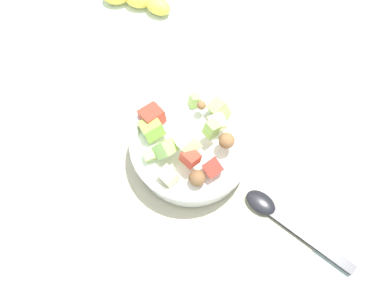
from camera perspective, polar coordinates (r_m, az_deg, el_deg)
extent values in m
plane|color=silver|center=(0.87, 0.93, -1.42)|extent=(2.40, 2.40, 0.00)
cube|color=#BCB299|center=(0.87, 0.93, -1.35)|extent=(0.51, 0.36, 0.01)
cylinder|color=white|center=(0.84, 0.00, -0.46)|extent=(0.20, 0.20, 0.06)
torus|color=white|center=(0.81, 0.00, 0.32)|extent=(0.22, 0.22, 0.02)
cube|color=beige|center=(0.78, -2.83, -3.82)|extent=(0.03, 0.03, 0.03)
cube|color=#BC3828|center=(0.76, -0.18, -1.62)|extent=(0.03, 0.03, 0.03)
cube|color=red|center=(0.78, 2.47, -2.82)|extent=(0.03, 0.03, 0.03)
cube|color=#A3CC6B|center=(0.82, 3.25, 4.06)|extent=(0.04, 0.03, 0.05)
cube|color=#93C160|center=(0.78, -3.24, -0.54)|extent=(0.04, 0.04, 0.05)
sphere|color=brown|center=(0.81, 1.13, 4.64)|extent=(0.02, 0.02, 0.03)
cube|color=beige|center=(0.80, 3.30, 2.40)|extent=(0.03, 0.04, 0.03)
sphere|color=brown|center=(0.78, 4.14, 0.41)|extent=(0.04, 0.04, 0.04)
cube|color=beige|center=(0.77, -0.72, 0.42)|extent=(0.04, 0.04, 0.05)
cube|color=#BC3828|center=(0.82, -4.79, 3.35)|extent=(0.04, 0.04, 0.04)
cube|color=#93C160|center=(0.84, 0.26, 5.12)|extent=(0.02, 0.03, 0.03)
cube|color=#A3CC6B|center=(0.80, -5.07, -1.35)|extent=(0.03, 0.03, 0.03)
cube|color=#93C160|center=(0.78, 2.32, 1.79)|extent=(0.02, 0.03, 0.03)
cube|color=#8CB74C|center=(0.81, -4.81, 1.89)|extent=(0.05, 0.04, 0.04)
sphere|color=brown|center=(0.77, 0.64, -4.09)|extent=(0.04, 0.04, 0.03)
ellipsoid|color=black|center=(0.84, 8.17, -6.89)|extent=(0.06, 0.05, 0.01)
cube|color=black|center=(0.85, 13.91, -10.95)|extent=(0.17, 0.05, 0.01)
ellipsoid|color=yellow|center=(1.02, -4.06, 16.05)|extent=(0.06, 0.05, 0.04)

